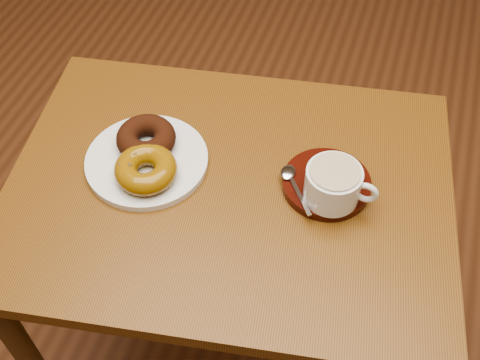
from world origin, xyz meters
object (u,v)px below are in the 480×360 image
(cafe_table, at_px, (230,223))
(coffee_cup, at_px, (334,184))
(donut_plate, at_px, (147,161))
(saucer, at_px, (326,184))

(cafe_table, relative_size, coffee_cup, 6.92)
(cafe_table, height_order, coffee_cup, coffee_cup)
(donut_plate, relative_size, saucer, 1.43)
(cafe_table, height_order, saucer, saucer)
(coffee_cup, bearing_deg, saucer, 119.17)
(donut_plate, height_order, coffee_cup, coffee_cup)
(saucer, distance_m, coffee_cup, 0.05)
(cafe_table, bearing_deg, donut_plate, 170.36)
(donut_plate, bearing_deg, saucer, 8.10)
(donut_plate, xyz_separation_m, saucer, (0.31, 0.04, 0.00))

